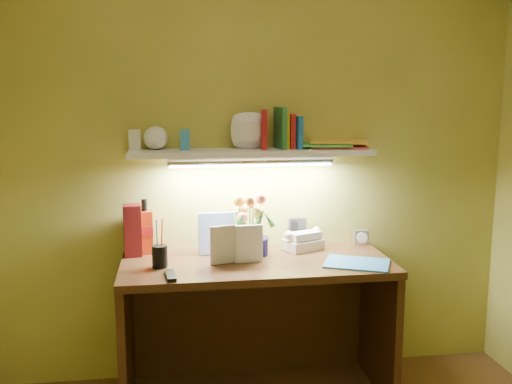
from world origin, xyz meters
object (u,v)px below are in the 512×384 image
telephone (303,239)px  desk_clock (361,237)px  desk (257,329)px  whisky_bottle (145,226)px  flower_bouquet (251,225)px

telephone → desk_clock: telephone is taller
telephone → desk_clock: bearing=-12.5°
desk → telephone: telephone is taller
whisky_bottle → desk_clock: bearing=0.4°
telephone → whisky_bottle: size_ratio=0.65×
telephone → whisky_bottle: 0.87m
desk_clock → whisky_bottle: 1.23m
flower_bouquet → whisky_bottle: flower_bouquet is taller
flower_bouquet → desk_clock: (0.66, 0.11, -0.12)m
desk → desk_clock: (0.65, 0.25, 0.42)m
flower_bouquet → whisky_bottle: bearing=169.4°
desk → flower_bouquet: bearing=94.3°
desk → desk_clock: 0.81m
flower_bouquet → whisky_bottle: (-0.57, 0.11, -0.01)m
flower_bouquet → whisky_bottle: size_ratio=1.08×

